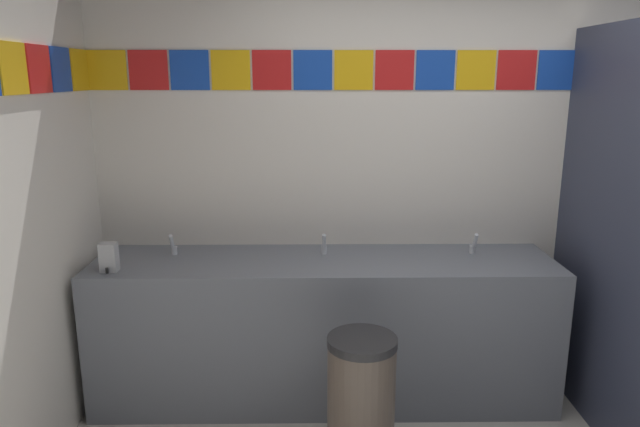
% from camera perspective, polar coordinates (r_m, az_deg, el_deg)
% --- Properties ---
extents(wall_back, '(4.32, 0.09, 2.78)m').
position_cam_1_polar(wall_back, '(3.63, 12.72, 5.22)').
color(wall_back, silver).
rests_on(wall_back, ground_plane).
extents(vanity_counter, '(2.67, 0.62, 0.86)m').
position_cam_1_polar(vanity_counter, '(3.47, 0.41, -11.23)').
color(vanity_counter, slate).
rests_on(vanity_counter, ground_plane).
extents(faucet_left, '(0.04, 0.10, 0.14)m').
position_cam_1_polar(faucet_left, '(3.49, -14.39, -3.24)').
color(faucet_left, silver).
rests_on(faucet_left, vanity_counter).
extents(faucet_center, '(0.04, 0.10, 0.14)m').
position_cam_1_polar(faucet_center, '(3.39, 0.39, -3.29)').
color(faucet_center, silver).
rests_on(faucet_center, vanity_counter).
extents(faucet_right, '(0.04, 0.10, 0.14)m').
position_cam_1_polar(faucet_right, '(3.52, 15.03, -3.12)').
color(faucet_right, silver).
rests_on(faucet_right, vanity_counter).
extents(soap_dispenser, '(0.09, 0.09, 0.16)m').
position_cam_1_polar(soap_dispenser, '(3.30, -20.28, -4.12)').
color(soap_dispenser, '#B7BABF').
rests_on(soap_dispenser, vanity_counter).
extents(trash_bin, '(0.33, 0.33, 0.71)m').
position_cam_1_polar(trash_bin, '(2.90, 4.10, -18.57)').
color(trash_bin, brown).
rests_on(trash_bin, ground_plane).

